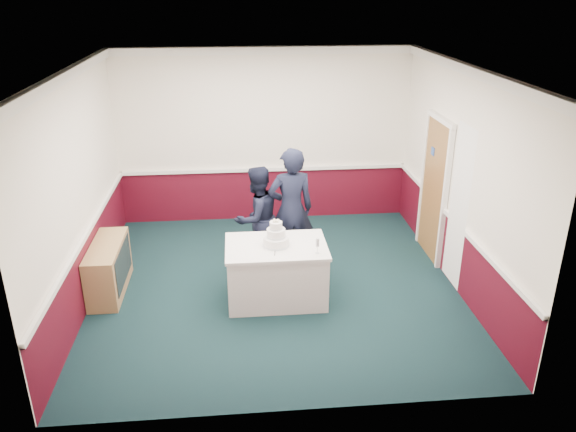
{
  "coord_description": "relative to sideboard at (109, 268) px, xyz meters",
  "views": [
    {
      "loc": [
        -0.48,
        -6.9,
        3.96
      ],
      "look_at": [
        0.16,
        -0.1,
        1.1
      ],
      "focal_mm": 35.0,
      "sensor_mm": 36.0,
      "label": 1
    }
  ],
  "objects": [
    {
      "name": "person_woman",
      "position": [
        2.54,
        0.48,
        0.57
      ],
      "size": [
        0.73,
        0.53,
        1.84
      ],
      "primitive_type": "imported",
      "rotation": [
        0.0,
        0.0,
        3.28
      ],
      "color": "black",
      "rests_on": "ground"
    },
    {
      "name": "ground",
      "position": [
        2.28,
        -0.08,
        -0.35
      ],
      "size": [
        5.0,
        5.0,
        0.0
      ],
      "primitive_type": "plane",
      "color": "#13292F",
      "rests_on": "ground"
    },
    {
      "name": "cake_knife",
      "position": [
        2.23,
        -0.61,
        0.44
      ],
      "size": [
        0.04,
        0.22,
        0.0
      ],
      "primitive_type": "cube",
      "rotation": [
        0.0,
        0.0,
        -0.11
      ],
      "color": "silver",
      "rests_on": "cake_table"
    },
    {
      "name": "champagne_flute",
      "position": [
        2.76,
        -0.69,
        0.58
      ],
      "size": [
        0.05,
        0.05,
        0.21
      ],
      "color": "silver",
      "rests_on": "cake_table"
    },
    {
      "name": "cake_table",
      "position": [
        2.26,
        -0.41,
        0.05
      ],
      "size": [
        1.32,
        0.92,
        0.79
      ],
      "color": "white",
      "rests_on": "ground"
    },
    {
      "name": "person_man",
      "position": [
        2.06,
        0.55,
        0.43
      ],
      "size": [
        0.96,
        0.92,
        1.56
      ],
      "primitive_type": "imported",
      "rotation": [
        0.0,
        0.0,
        3.76
      ],
      "color": "black",
      "rests_on": "ground"
    },
    {
      "name": "sideboard",
      "position": [
        0.0,
        0.0,
        0.0
      ],
      "size": [
        0.41,
        1.2,
        0.7
      ],
      "color": "tan",
      "rests_on": "ground"
    },
    {
      "name": "room_shell",
      "position": [
        2.36,
        0.53,
        1.62
      ],
      "size": [
        5.0,
        5.0,
        3.0
      ],
      "color": "white",
      "rests_on": "ground"
    },
    {
      "name": "wedding_cake",
      "position": [
        2.26,
        -0.41,
        0.55
      ],
      "size": [
        0.35,
        0.35,
        0.36
      ],
      "color": "white",
      "rests_on": "cake_table"
    }
  ]
}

